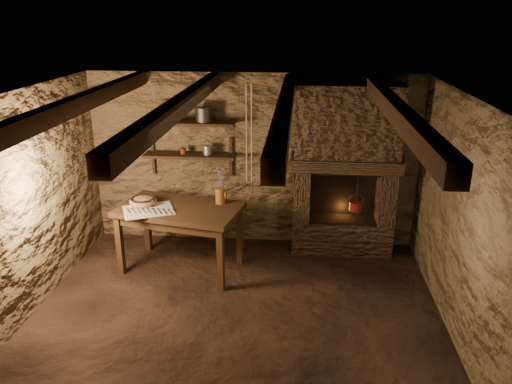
# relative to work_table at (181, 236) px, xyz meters

# --- Properties ---
(floor) EXTENTS (4.50, 4.50, 0.00)m
(floor) POSITION_rel_work_table_xyz_m (0.83, -1.05, -0.46)
(floor) COLOR black
(floor) RESTS_ON ground
(back_wall) EXTENTS (4.50, 0.04, 2.40)m
(back_wall) POSITION_rel_work_table_xyz_m (0.83, 0.95, 0.74)
(back_wall) COLOR brown
(back_wall) RESTS_ON floor
(front_wall) EXTENTS (4.50, 0.04, 2.40)m
(front_wall) POSITION_rel_work_table_xyz_m (0.83, -3.05, 0.74)
(front_wall) COLOR brown
(front_wall) RESTS_ON floor
(left_wall) EXTENTS (0.04, 4.00, 2.40)m
(left_wall) POSITION_rel_work_table_xyz_m (-1.42, -1.05, 0.74)
(left_wall) COLOR brown
(left_wall) RESTS_ON floor
(right_wall) EXTENTS (0.04, 4.00, 2.40)m
(right_wall) POSITION_rel_work_table_xyz_m (3.08, -1.05, 0.74)
(right_wall) COLOR brown
(right_wall) RESTS_ON floor
(ceiling) EXTENTS (4.50, 4.00, 0.04)m
(ceiling) POSITION_rel_work_table_xyz_m (0.83, -1.05, 1.94)
(ceiling) COLOR black
(ceiling) RESTS_ON back_wall
(beam_far_left) EXTENTS (0.14, 3.95, 0.16)m
(beam_far_left) POSITION_rel_work_table_xyz_m (-0.67, -1.05, 1.85)
(beam_far_left) COLOR black
(beam_far_left) RESTS_ON ceiling
(beam_mid_left) EXTENTS (0.14, 3.95, 0.16)m
(beam_mid_left) POSITION_rel_work_table_xyz_m (0.33, -1.05, 1.85)
(beam_mid_left) COLOR black
(beam_mid_left) RESTS_ON ceiling
(beam_mid_right) EXTENTS (0.14, 3.95, 0.16)m
(beam_mid_right) POSITION_rel_work_table_xyz_m (1.33, -1.05, 1.85)
(beam_mid_right) COLOR black
(beam_mid_right) RESTS_ON ceiling
(beam_far_right) EXTENTS (0.14, 3.95, 0.16)m
(beam_far_right) POSITION_rel_work_table_xyz_m (2.33, -1.05, 1.85)
(beam_far_right) COLOR black
(beam_far_right) RESTS_ON ceiling
(shelf_lower) EXTENTS (1.25, 0.30, 0.04)m
(shelf_lower) POSITION_rel_work_table_xyz_m (-0.02, 0.79, 0.84)
(shelf_lower) COLOR black
(shelf_lower) RESTS_ON back_wall
(shelf_upper) EXTENTS (1.25, 0.30, 0.04)m
(shelf_upper) POSITION_rel_work_table_xyz_m (-0.02, 0.79, 1.29)
(shelf_upper) COLOR black
(shelf_upper) RESTS_ON back_wall
(hearth) EXTENTS (1.43, 0.51, 2.30)m
(hearth) POSITION_rel_work_table_xyz_m (2.08, 0.71, 0.77)
(hearth) COLOR #332419
(hearth) RESTS_ON floor
(work_table) EXTENTS (1.64, 1.14, 0.86)m
(work_table) POSITION_rel_work_table_xyz_m (0.00, 0.00, 0.00)
(work_table) COLOR black
(work_table) RESTS_ON floor
(linen_cloth) EXTENTS (0.73, 0.67, 0.01)m
(linen_cloth) POSITION_rel_work_table_xyz_m (-0.35, -0.15, 0.40)
(linen_cloth) COLOR silver
(linen_cloth) RESTS_ON work_table
(pewter_cutlery_row) EXTENTS (0.53, 0.37, 0.01)m
(pewter_cutlery_row) POSITION_rel_work_table_xyz_m (-0.35, -0.17, 0.41)
(pewter_cutlery_row) COLOR gray
(pewter_cutlery_row) RESTS_ON linen_cloth
(drinking_glasses) EXTENTS (0.19, 0.06, 0.08)m
(drinking_glasses) POSITION_rel_work_table_xyz_m (-0.33, -0.04, 0.44)
(drinking_glasses) COLOR silver
(drinking_glasses) RESTS_ON linen_cloth
(stoneware_jug) EXTENTS (0.14, 0.13, 0.46)m
(stoneware_jug) POSITION_rel_work_table_xyz_m (0.50, 0.18, 0.59)
(stoneware_jug) COLOR #995E1D
(stoneware_jug) RESTS_ON work_table
(wooden_bowl) EXTENTS (0.37, 0.37, 0.12)m
(wooden_bowl) POSITION_rel_work_table_xyz_m (-0.47, 0.04, 0.44)
(wooden_bowl) COLOR olive
(wooden_bowl) RESTS_ON work_table
(iron_stockpot) EXTENTS (0.26, 0.26, 0.17)m
(iron_stockpot) POSITION_rel_work_table_xyz_m (0.20, 0.79, 1.39)
(iron_stockpot) COLOR #322F2C
(iron_stockpot) RESTS_ON shelf_upper
(tin_pan) EXTENTS (0.29, 0.21, 0.26)m
(tin_pan) POSITION_rel_work_table_xyz_m (-0.35, 0.89, 1.44)
(tin_pan) COLOR #A0A19B
(tin_pan) RESTS_ON shelf_upper
(small_kettle) EXTENTS (0.20, 0.17, 0.19)m
(small_kettle) POSITION_rel_work_table_xyz_m (0.24, 0.79, 0.92)
(small_kettle) COLOR #A0A19B
(small_kettle) RESTS_ON shelf_lower
(rusty_tin) EXTENTS (0.09, 0.09, 0.08)m
(rusty_tin) POSITION_rel_work_table_xyz_m (-0.10, 0.79, 0.90)
(rusty_tin) COLOR #5A1E12
(rusty_tin) RESTS_ON shelf_lower
(red_pot) EXTENTS (0.20, 0.20, 0.54)m
(red_pot) POSITION_rel_work_table_xyz_m (2.25, 0.67, 0.23)
(red_pot) COLOR maroon
(red_pot) RESTS_ON hearth
(hanging_ropes) EXTENTS (0.08, 0.08, 1.20)m
(hanging_ropes) POSITION_rel_work_table_xyz_m (0.88, -0.00, 1.34)
(hanging_ropes) COLOR tan
(hanging_ropes) RESTS_ON ceiling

